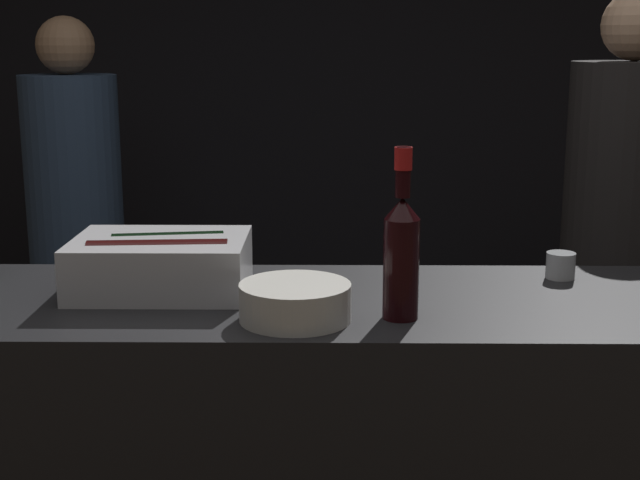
{
  "coord_description": "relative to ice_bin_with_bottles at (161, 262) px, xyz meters",
  "views": [
    {
      "loc": [
        0.02,
        -1.53,
        1.62
      ],
      "look_at": [
        0.0,
        0.31,
        1.2
      ],
      "focal_mm": 50.0,
      "sensor_mm": 36.0,
      "label": 1
    }
  ],
  "objects": [
    {
      "name": "bowl_white",
      "position": [
        0.3,
        -0.2,
        -0.02
      ],
      "size": [
        0.22,
        0.22,
        0.07
      ],
      "color": "silver",
      "rests_on": "bar_counter"
    },
    {
      "name": "person_blond_tee",
      "position": [
        -0.6,
        1.43,
        -0.2
      ],
      "size": [
        0.36,
        0.36,
        1.7
      ],
      "rotation": [
        0.0,
        0.0,
        1.59
      ],
      "color": "black",
      "rests_on": "ground_plane"
    },
    {
      "name": "wall_back_chalkboard",
      "position": [
        0.34,
        2.44,
        0.25
      ],
      "size": [
        6.4,
        0.06,
        2.8
      ],
      "color": "black",
      "rests_on": "ground_plane"
    },
    {
      "name": "red_wine_bottle_tall",
      "position": [
        0.5,
        -0.19,
        0.08
      ],
      "size": [
        0.07,
        0.07,
        0.34
      ],
      "color": "black",
      "rests_on": "bar_counter"
    },
    {
      "name": "candle_votive",
      "position": [
        0.89,
        0.11,
        -0.03
      ],
      "size": [
        0.07,
        0.07,
        0.06
      ],
      "color": "silver",
      "rests_on": "bar_counter"
    },
    {
      "name": "ice_bin_with_bottles",
      "position": [
        0.0,
        0.0,
        0.0
      ],
      "size": [
        0.37,
        0.28,
        0.12
      ],
      "color": "silver",
      "rests_on": "bar_counter"
    },
    {
      "name": "person_in_hoodie",
      "position": [
        1.28,
        0.87,
        -0.16
      ],
      "size": [
        0.37,
        0.37,
        1.76
      ],
      "rotation": [
        0.0,
        0.0,
        2.95
      ],
      "color": "black",
      "rests_on": "ground_plane"
    }
  ]
}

